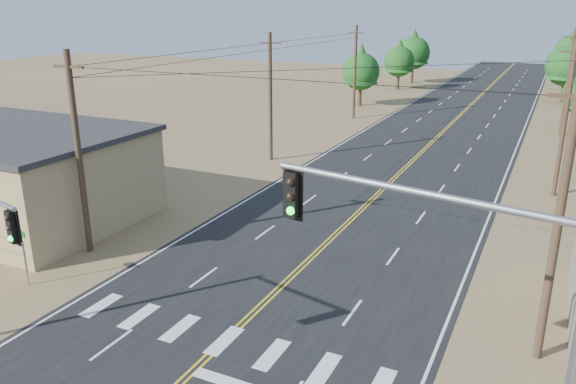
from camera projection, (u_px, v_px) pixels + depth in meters
The scene contains 14 objects.
road at pixel (390, 183), 39.63m from camera, with size 15.00×200.00×0.02m, color black.
utility_pole_left_near at pixel (79, 153), 26.97m from camera, with size 1.80×0.30×10.00m.
utility_pole_left_mid at pixel (270, 97), 44.07m from camera, with size 1.80×0.30×10.00m.
utility_pole_left_far at pixel (355, 72), 61.18m from camera, with size 1.80×0.30×10.00m.
utility_pole_right_near at pixel (558, 222), 18.30m from camera, with size 1.80×0.30×10.00m.
utility_pole_right_mid at pixel (565, 118), 35.40m from camera, with size 1.80×0.30×10.00m.
utility_pole_right_far at pixel (568, 82), 52.50m from camera, with size 1.80×0.30×10.00m.
signal_mast_right at pixel (471, 305), 12.35m from camera, with size 7.41×1.63×8.12m.
street_sign at pixel (23, 249), 24.49m from camera, with size 0.76×0.24×2.62m.
tree_left_near at pixel (361, 68), 69.38m from camera, with size 4.60×4.60×7.67m.
tree_left_mid at pixel (399, 58), 83.31m from camera, with size 4.47×4.47×7.46m.
tree_left_far at pixel (414, 50), 90.23m from camera, with size 5.21×5.21×8.68m.
tree_right_mid at pixel (567, 62), 71.24m from camera, with size 5.12×5.12×8.54m.
tree_right_far at pixel (574, 48), 87.55m from camera, with size 5.61×5.61×9.34m.
Camera 1 is at (9.97, -7.21, 11.79)m, focal length 35.00 mm.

